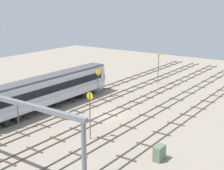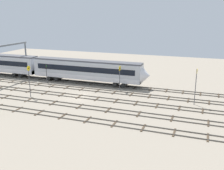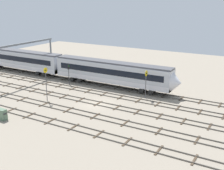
{
  "view_description": "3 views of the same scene",
  "coord_description": "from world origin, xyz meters",
  "px_view_note": "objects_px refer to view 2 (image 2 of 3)",
  "views": [
    {
      "loc": [
        -36.39,
        -26.06,
        15.96
      ],
      "look_at": [
        3.9,
        2.4,
        3.16
      ],
      "focal_mm": 53.74,
      "sensor_mm": 36.0,
      "label": 1
    },
    {
      "loc": [
        21.08,
        -40.52,
        14.54
      ],
      "look_at": [
        5.67,
        1.67,
        2.28
      ],
      "focal_mm": 42.65,
      "sensor_mm": 36.0,
      "label": 2
    },
    {
      "loc": [
        23.72,
        -36.63,
        16.33
      ],
      "look_at": [
        0.18,
        4.2,
        2.09
      ],
      "focal_mm": 46.13,
      "sensor_mm": 36.0,
      "label": 3
    }
  ],
  "objects_px": {
    "signal_light_trackside_approach": "(46,71)",
    "train": "(39,67)",
    "speed_sign_near_foreground": "(120,74)",
    "speed_sign_far_trackside": "(29,77)",
    "speed_sign_mid_trackside": "(196,83)"
  },
  "relations": [
    {
      "from": "train",
      "to": "signal_light_trackside_approach",
      "type": "xyz_separation_m",
      "value": [
        3.79,
        -2.8,
        -0.03
      ]
    },
    {
      "from": "speed_sign_far_trackside",
      "to": "signal_light_trackside_approach",
      "type": "xyz_separation_m",
      "value": [
        -2.73,
        9.34,
        -0.97
      ]
    },
    {
      "from": "speed_sign_near_foreground",
      "to": "speed_sign_mid_trackside",
      "type": "distance_m",
      "value": 14.54
    },
    {
      "from": "train",
      "to": "speed_sign_far_trackside",
      "type": "bearing_deg",
      "value": -61.78
    },
    {
      "from": "train",
      "to": "speed_sign_far_trackside",
      "type": "xyz_separation_m",
      "value": [
        6.52,
        -12.15,
        0.94
      ]
    },
    {
      "from": "speed_sign_mid_trackside",
      "to": "signal_light_trackside_approach",
      "type": "distance_m",
      "value": 30.68
    },
    {
      "from": "speed_sign_mid_trackside",
      "to": "signal_light_trackside_approach",
      "type": "height_order",
      "value": "speed_sign_mid_trackside"
    },
    {
      "from": "speed_sign_far_trackside",
      "to": "signal_light_trackside_approach",
      "type": "distance_m",
      "value": 9.78
    },
    {
      "from": "speed_sign_near_foreground",
      "to": "train",
      "type": "bearing_deg",
      "value": 171.99
    },
    {
      "from": "train",
      "to": "speed_sign_far_trackside",
      "type": "distance_m",
      "value": 13.82
    },
    {
      "from": "speed_sign_near_foreground",
      "to": "signal_light_trackside_approach",
      "type": "relative_size",
      "value": 1.22
    },
    {
      "from": "signal_light_trackside_approach",
      "to": "train",
      "type": "bearing_deg",
      "value": 143.52
    },
    {
      "from": "speed_sign_near_foreground",
      "to": "speed_sign_far_trackside",
      "type": "height_order",
      "value": "speed_sign_far_trackside"
    },
    {
      "from": "speed_sign_far_trackside",
      "to": "train",
      "type": "bearing_deg",
      "value": 118.22
    },
    {
      "from": "train",
      "to": "speed_sign_near_foreground",
      "type": "relative_size",
      "value": 10.38
    }
  ]
}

